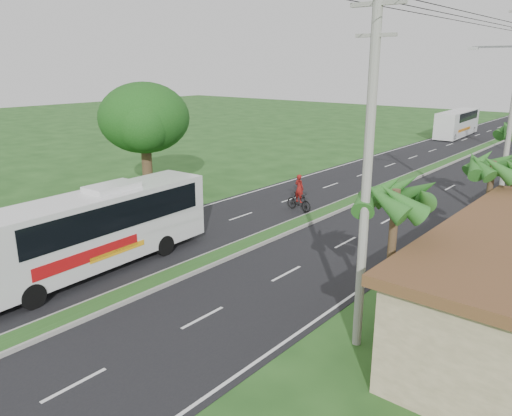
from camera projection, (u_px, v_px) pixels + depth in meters
The scene contains 13 objects.
ground at pixel (141, 290), 19.79m from camera, with size 180.00×180.00×0.00m, color #1F4519.
road_asphalt at pixel (374, 193), 34.56m from camera, with size 14.00×160.00×0.02m, color black.
median_strip at pixel (374, 192), 34.54m from camera, with size 1.20×160.00×0.18m.
lane_edge_left at pixel (295, 180), 38.68m from camera, with size 0.12×160.00×0.01m, color silver.
lane_edge_right at pixel (474, 211), 30.46m from camera, with size 0.12×160.00×0.01m, color silver.
palm_verge_a at pixel (396, 198), 15.16m from camera, with size 2.40×2.40×5.45m.
palm_verge_b at pixel (493, 166), 21.68m from camera, with size 2.40×2.40×5.05m.
shade_tree at pixel (143, 120), 33.21m from camera, with size 6.30×6.00×7.54m.
utility_pole_a at pixel (367, 171), 14.47m from camera, with size 1.60×0.28×11.00m.
utility_pole_b at pixel (512, 111), 26.15m from camera, with size 3.20×0.28×12.00m.
coach_bus_main at pixel (94, 226), 21.19m from camera, with size 3.00×11.38×3.64m.
coach_bus_far at pixel (457, 122), 60.95m from camera, with size 2.87×10.81×3.12m.
motorcyclist at pixel (299, 198), 30.25m from camera, with size 1.95×0.76×2.28m.
Camera 1 is at (15.08, -10.99, 8.67)m, focal length 35.00 mm.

